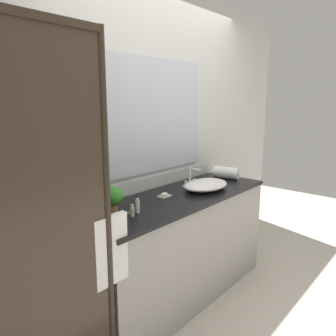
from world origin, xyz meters
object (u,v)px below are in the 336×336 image
at_px(soap_dish, 164,195).
at_px(amenity_bottle_shampoo, 132,211).
at_px(sink_basin, 206,185).
at_px(faucet, 191,180).
at_px(amenity_bottle_body_wash, 138,206).
at_px(rolled_towel_near_edge, 226,173).
at_px(potted_plant, 111,198).

distance_m(soap_dish, amenity_bottle_shampoo, 0.49).
bearing_deg(amenity_bottle_shampoo, sink_basin, 1.00).
xyz_separation_m(faucet, amenity_bottle_body_wash, (-0.80, -0.16, -0.01)).
bearing_deg(sink_basin, rolled_towel_near_edge, 9.65).
bearing_deg(soap_dish, sink_basin, -16.10).
bearing_deg(faucet, sink_basin, -90.00).
distance_m(amenity_bottle_shampoo, amenity_bottle_body_wash, 0.08).
height_order(faucet, rolled_towel_near_edge, faucet).
bearing_deg(sink_basin, faucet, 90.00).
bearing_deg(potted_plant, amenity_bottle_shampoo, -67.09).
bearing_deg(potted_plant, sink_basin, -7.76).
relative_size(faucet, potted_plant, 0.90).
relative_size(sink_basin, soap_dish, 4.56).
xyz_separation_m(potted_plant, rolled_towel_near_edge, (1.40, -0.05, -0.06)).
distance_m(sink_basin, faucet, 0.16).
relative_size(faucet, rolled_towel_near_edge, 0.71).
xyz_separation_m(amenity_bottle_body_wash, rolled_towel_near_edge, (1.27, 0.07, 0.01)).
xyz_separation_m(sink_basin, potted_plant, (-0.93, 0.13, 0.07)).
xyz_separation_m(faucet, soap_dish, (-0.41, -0.05, -0.04)).
height_order(faucet, potted_plant, potted_plant).
bearing_deg(potted_plant, rolled_towel_near_edge, -1.93).
bearing_deg(amenity_bottle_body_wash, sink_basin, -0.53).
height_order(sink_basin, amenity_bottle_shampoo, sink_basin).
distance_m(sink_basin, amenity_bottle_shampoo, 0.87).
xyz_separation_m(sink_basin, soap_dish, (-0.41, 0.12, -0.03)).
height_order(sink_basin, amenity_bottle_body_wash, amenity_bottle_body_wash).
relative_size(soap_dish, amenity_bottle_body_wash, 1.00).
height_order(potted_plant, amenity_bottle_body_wash, potted_plant).
xyz_separation_m(amenity_bottle_shampoo, rolled_towel_near_edge, (1.34, 0.10, 0.02)).
height_order(amenity_bottle_shampoo, amenity_bottle_body_wash, amenity_bottle_body_wash).
bearing_deg(rolled_towel_near_edge, amenity_bottle_shampoo, -175.95).
distance_m(faucet, rolled_towel_near_edge, 0.48).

